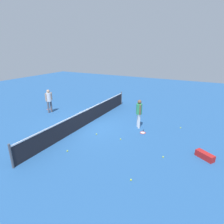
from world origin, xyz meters
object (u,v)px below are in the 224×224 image
object	(u,v)px
equipment_bag	(204,155)
tennis_ball_midcourt	(67,151)
player_near_side	(139,111)
tennis_ball_stray_left	(97,134)
tennis_ball_baseline	(121,139)
tennis_racket_far_player	(49,109)
tennis_ball_by_net	(131,180)
player_far_side	(49,99)
tennis_ball_stray_right	(163,157)
tennis_ball_near_player	(181,128)
tennis_racket_near_player	(143,133)

from	to	relation	value
equipment_bag	tennis_ball_midcourt	bearing A→B (deg)	113.10
player_near_side	tennis_ball_stray_left	size ratio (longest dim) A/B	25.76
tennis_ball_stray_left	player_near_side	bearing A→B (deg)	-39.50
tennis_ball_baseline	equipment_bag	distance (m)	3.92
tennis_racket_far_player	tennis_ball_by_net	bearing A→B (deg)	-117.72
player_near_side	tennis_ball_by_net	xyz separation A→B (m)	(-4.61, -1.45, -0.98)
tennis_ball_by_net	equipment_bag	xyz separation A→B (m)	(2.83, -2.22, 0.11)
tennis_ball_by_net	tennis_ball_baseline	xyz separation A→B (m)	(2.66, 1.69, 0.00)
player_far_side	tennis_ball_baseline	world-z (taller)	player_far_side
tennis_ball_stray_left	tennis_ball_stray_right	xyz separation A→B (m)	(-0.56, -3.78, 0.00)
tennis_ball_near_player	tennis_ball_baseline	size ratio (longest dim) A/B	1.00
tennis_ball_stray_right	equipment_bag	distance (m)	1.76
tennis_ball_midcourt	player_near_side	bearing A→B (deg)	-24.54
tennis_racket_far_player	tennis_ball_stray_right	distance (m)	9.71
player_far_side	tennis_ball_midcourt	xyz separation A→B (m)	(-3.68, -4.78, -0.98)
player_near_side	tennis_ball_stray_left	xyz separation A→B (m)	(-2.02, 1.67, -0.98)
tennis_ball_stray_left	tennis_racket_far_player	bearing A→B (deg)	70.42
tennis_racket_far_player	tennis_ball_midcourt	size ratio (longest dim) A/B	9.17
tennis_ball_midcourt	tennis_racket_far_player	bearing A→B (deg)	52.45
tennis_ball_stray_right	equipment_bag	bearing A→B (deg)	-63.00
tennis_racket_far_player	tennis_ball_baseline	size ratio (longest dim) A/B	9.17
tennis_ball_by_net	tennis_ball_stray_left	xyz separation A→B (m)	(2.59, 3.12, 0.00)
tennis_racket_far_player	tennis_ball_near_player	xyz separation A→B (m)	(1.08, -9.54, 0.02)
tennis_ball_baseline	tennis_ball_stray_right	bearing A→B (deg)	-105.03
tennis_ball_near_player	equipment_bag	bearing A→B (deg)	-153.60
tennis_racket_near_player	tennis_ball_stray_left	world-z (taller)	tennis_ball_stray_left
tennis_ball_near_player	tennis_ball_baseline	bearing A→B (deg)	140.02
tennis_racket_far_player	tennis_ball_baseline	bearing A→B (deg)	-105.26
tennis_ball_near_player	tennis_ball_stray_right	world-z (taller)	same
tennis_ball_stray_left	equipment_bag	world-z (taller)	equipment_bag
player_near_side	equipment_bag	distance (m)	4.17
tennis_racket_near_player	tennis_ball_by_net	size ratio (longest dim) A/B	9.19
tennis_racket_far_player	player_far_side	bearing A→B (deg)	-127.38
tennis_ball_near_player	tennis_ball_by_net	bearing A→B (deg)	171.77
tennis_racket_far_player	tennis_ball_by_net	xyz separation A→B (m)	(-4.58, -8.72, 0.02)
tennis_ball_midcourt	tennis_ball_baseline	distance (m)	2.76
player_near_side	tennis_racket_near_player	world-z (taller)	player_near_side
tennis_ball_midcourt	equipment_bag	distance (m)	6.06
tennis_ball_by_net	tennis_ball_baseline	size ratio (longest dim) A/B	1.00
player_far_side	equipment_bag	distance (m)	10.47
player_near_side	tennis_ball_stray_right	size ratio (longest dim) A/B	25.76
tennis_racket_far_player	tennis_ball_baseline	xyz separation A→B (m)	(-1.92, -7.02, 0.02)
tennis_racket_near_player	tennis_ball_by_net	world-z (taller)	tennis_ball_by_net
tennis_ball_near_player	equipment_bag	distance (m)	3.16
player_near_side	tennis_racket_far_player	xyz separation A→B (m)	(-0.03, 7.27, -1.00)
tennis_ball_near_player	tennis_ball_baseline	xyz separation A→B (m)	(-2.99, 2.51, 0.00)
player_far_side	tennis_ball_by_net	size ratio (longest dim) A/B	25.76
tennis_ball_near_player	tennis_ball_by_net	size ratio (longest dim) A/B	1.00
tennis_racket_far_player	equipment_bag	size ratio (longest dim) A/B	0.74
tennis_ball_stray_left	equipment_bag	size ratio (longest dim) A/B	0.08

